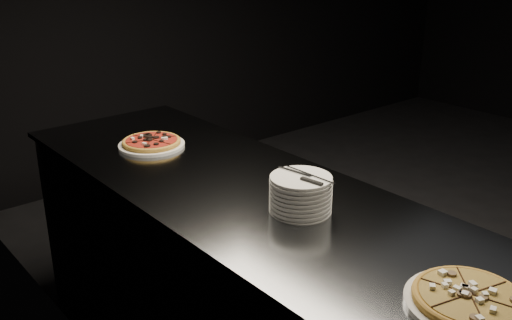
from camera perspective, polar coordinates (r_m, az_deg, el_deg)
wall_left at (r=1.63m, az=-9.74°, el=8.55°), size 0.02×5.00×2.80m
counter at (r=2.21m, az=0.31°, el=-14.44°), size 0.74×2.44×0.92m
pizza_mushroom at (r=1.50m, az=20.53°, el=-12.95°), size 0.33×0.33×0.04m
pizza_tomato at (r=2.48m, az=-10.40°, el=1.71°), size 0.31×0.31×0.03m
plate_stack at (r=1.85m, az=4.48°, el=-3.39°), size 0.20×0.20×0.12m
cutlery at (r=1.82m, az=5.05°, el=-1.67°), size 0.07×0.22×0.01m
ramekin at (r=1.99m, az=6.24°, el=-2.51°), size 0.07×0.07×0.06m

